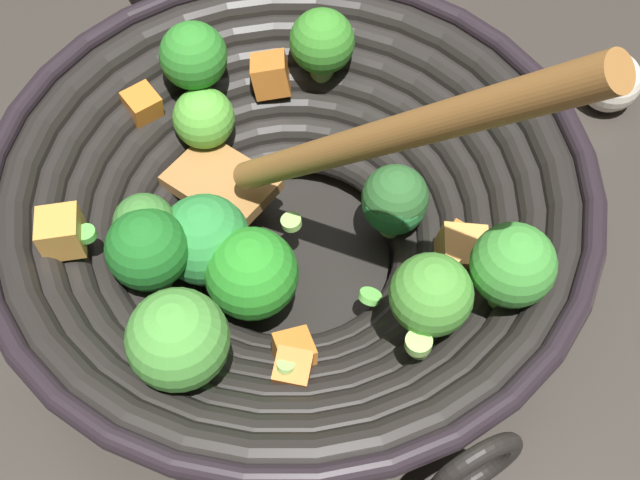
# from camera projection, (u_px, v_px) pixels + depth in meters

# --- Properties ---
(ground_plane) EXTENTS (4.00, 4.00, 0.00)m
(ground_plane) POSITION_uv_depth(u_px,v_px,m) (293.00, 264.00, 0.60)
(ground_plane) COLOR #332D28
(wok) EXTENTS (0.38, 0.38, 0.29)m
(wok) POSITION_uv_depth(u_px,v_px,m) (289.00, 210.00, 0.54)
(wok) COLOR black
(wok) RESTS_ON ground
(garlic_bulb) EXTENTS (0.05, 0.05, 0.05)m
(garlic_bulb) POSITION_uv_depth(u_px,v_px,m) (611.00, 82.00, 0.66)
(garlic_bulb) COLOR silver
(garlic_bulb) RESTS_ON ground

